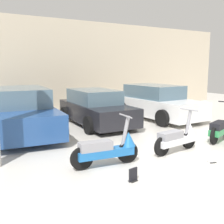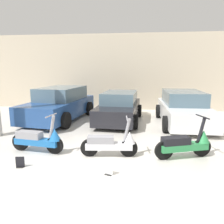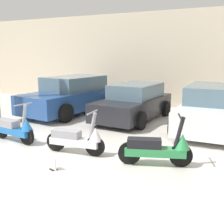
# 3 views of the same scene
# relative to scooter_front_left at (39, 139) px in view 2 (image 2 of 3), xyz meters

# --- Properties ---
(ground_plane) EXTENTS (28.00, 28.00, 0.00)m
(ground_plane) POSITION_rel_scooter_front_left_xyz_m (1.73, -0.62, -0.39)
(ground_plane) COLOR silver
(wall_back) EXTENTS (19.60, 0.12, 4.20)m
(wall_back) POSITION_rel_scooter_front_left_xyz_m (1.73, 6.96, 1.71)
(wall_back) COLOR beige
(wall_back) RESTS_ON ground_plane
(scooter_front_left) EXTENTS (1.56, 0.57, 1.09)m
(scooter_front_left) POSITION_rel_scooter_front_left_xyz_m (0.00, 0.00, 0.00)
(scooter_front_left) COLOR black
(scooter_front_left) RESTS_ON ground_plane
(scooter_front_right) EXTENTS (1.52, 0.55, 1.06)m
(scooter_front_right) POSITION_rel_scooter_front_left_xyz_m (2.03, -0.05, -0.01)
(scooter_front_right) COLOR black
(scooter_front_right) RESTS_ON ground_plane
(scooter_front_center) EXTENTS (1.52, 0.78, 1.10)m
(scooter_front_center) POSITION_rel_scooter_front_left_xyz_m (3.97, 0.11, 0.00)
(scooter_front_center) COLOR black
(scooter_front_center) RESTS_ON ground_plane
(car_rear_left) EXTENTS (2.49, 4.51, 1.47)m
(car_rear_left) POSITION_rel_scooter_front_left_xyz_m (-0.84, 3.95, 0.31)
(car_rear_left) COLOR navy
(car_rear_left) RESTS_ON ground_plane
(car_rear_center) EXTENTS (2.02, 3.88, 1.29)m
(car_rear_center) POSITION_rel_scooter_front_left_xyz_m (1.87, 3.98, 0.23)
(car_rear_center) COLOR black
(car_rear_center) RESTS_ON ground_plane
(car_rear_right) EXTENTS (2.03, 4.09, 1.38)m
(car_rear_right) POSITION_rel_scooter_front_left_xyz_m (4.58, 3.73, 0.27)
(car_rear_right) COLOR white
(car_rear_right) RESTS_ON ground_plane
(placard_near_left_scooter) EXTENTS (0.20, 0.14, 0.26)m
(placard_near_left_scooter) POSITION_rel_scooter_front_left_xyz_m (-0.04, -0.96, -0.27)
(placard_near_left_scooter) COLOR black
(placard_near_left_scooter) RESTS_ON ground_plane
(placard_near_right_scooter) EXTENTS (0.20, 0.16, 0.26)m
(placard_near_right_scooter) POSITION_rel_scooter_front_left_xyz_m (2.10, -1.07, -0.27)
(placard_near_right_scooter) COLOR black
(placard_near_right_scooter) RESTS_ON ground_plane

